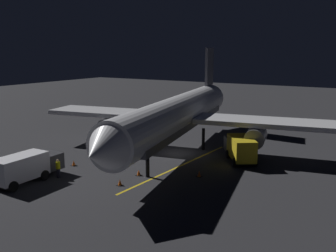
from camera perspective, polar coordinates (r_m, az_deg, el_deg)
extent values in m
cube|color=#2A2A2E|center=(41.94, 1.41, -4.36)|extent=(180.00, 180.00, 0.20)
cube|color=gold|center=(37.37, 1.81, -6.19)|extent=(1.61, 18.57, 0.01)
cylinder|color=white|center=(40.93, 1.44, 1.86)|extent=(9.70, 30.98, 3.93)
cube|color=#4C4C56|center=(41.12, 1.43, 0.37)|extent=(8.63, 26.40, 0.71)
cone|color=white|center=(26.11, -10.26, -3.88)|extent=(4.38, 3.82, 3.85)
cone|color=white|center=(57.30, 6.94, 4.54)|extent=(4.36, 5.30, 3.53)
cube|color=#4C4C56|center=(54.24, 6.38, 9.06)|extent=(1.04, 3.60, 5.32)
cube|color=white|center=(40.64, 14.66, 0.57)|extent=(15.29, 7.49, 0.50)
cylinder|color=slate|center=(39.82, 13.34, -1.64)|extent=(2.67, 3.54, 2.10)
cube|color=white|center=(46.13, -8.95, 2.07)|extent=(15.29, 7.49, 0.50)
cylinder|color=slate|center=(45.00, -8.81, 0.03)|extent=(2.67, 3.54, 2.10)
cylinder|color=black|center=(33.96, -3.17, -5.79)|extent=(0.42, 0.42, 2.54)
cylinder|color=black|center=(43.31, 5.45, -2.02)|extent=(0.42, 0.42, 2.54)
cylinder|color=black|center=(44.68, -0.41, -1.55)|extent=(0.42, 0.42, 2.54)
cube|color=silver|center=(34.63, -21.74, -5.91)|extent=(2.13, 4.68, 2.06)
cube|color=#38383D|center=(36.66, -17.73, -5.14)|extent=(2.01, 1.81, 1.50)
cylinder|color=black|center=(35.89, -19.56, -6.87)|extent=(2.32, 0.92, 0.90)
cylinder|color=black|center=(34.03, -23.79, -8.20)|extent=(2.32, 0.92, 0.90)
cube|color=gold|center=(38.99, 11.22, -3.32)|extent=(4.22, 4.81, 2.16)
cube|color=#38383D|center=(41.97, 10.14, -2.69)|extent=(2.66, 2.61, 1.50)
cylinder|color=black|center=(40.70, 10.62, -4.25)|extent=(2.41, 2.05, 0.90)
cylinder|color=black|center=(37.85, 11.75, -5.49)|extent=(2.41, 2.05, 0.90)
cylinder|color=black|center=(35.41, -16.50, -6.97)|extent=(0.32, 0.32, 0.85)
cylinder|color=yellow|center=(35.19, -16.57, -5.81)|extent=(0.40, 0.40, 0.65)
sphere|color=tan|center=(35.06, -16.61, -5.11)|extent=(0.24, 0.24, 0.24)
cone|color=#EA590F|center=(34.40, 4.82, -7.33)|extent=(0.36, 0.36, 0.55)
cube|color=black|center=(34.48, 4.81, -7.74)|extent=(0.50, 0.50, 0.03)
cone|color=#EA590F|center=(38.62, -14.30, -5.54)|extent=(0.36, 0.36, 0.55)
cube|color=black|center=(38.69, -14.28, -5.91)|extent=(0.50, 0.50, 0.03)
cone|color=#EA590F|center=(32.39, -7.42, -8.60)|extent=(0.36, 0.36, 0.55)
cube|color=black|center=(32.48, -7.41, -9.03)|extent=(0.50, 0.50, 0.03)
cone|color=#EA590F|center=(34.70, -4.52, -7.16)|extent=(0.36, 0.36, 0.55)
cube|color=black|center=(34.78, -4.52, -7.56)|extent=(0.50, 0.50, 0.03)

